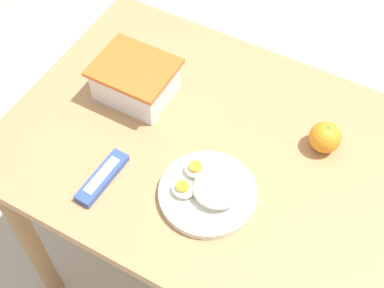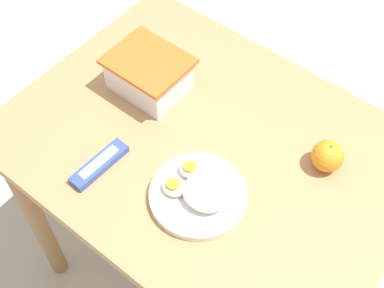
% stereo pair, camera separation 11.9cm
% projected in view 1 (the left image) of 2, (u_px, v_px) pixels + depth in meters
% --- Properties ---
extents(ground_plane, '(10.00, 10.00, 0.00)m').
position_uv_depth(ground_plane, '(201.00, 272.00, 1.85)').
color(ground_plane, '#B2A899').
extents(table, '(0.92, 0.69, 0.77)m').
position_uv_depth(table, '(205.00, 173.00, 1.34)').
color(table, '#AD7F51').
rests_on(table, ground_plane).
extents(food_container, '(0.19, 0.15, 0.10)m').
position_uv_depth(food_container, '(136.00, 82.00, 1.29)').
color(food_container, white).
rests_on(food_container, table).
extents(orange_fruit, '(0.07, 0.07, 0.07)m').
position_uv_depth(orange_fruit, '(325.00, 137.00, 1.20)').
color(orange_fruit, orange).
rests_on(orange_fruit, table).
extents(rice_plate, '(0.21, 0.21, 0.06)m').
position_uv_depth(rice_plate, '(208.00, 191.00, 1.13)').
color(rice_plate, silver).
rests_on(rice_plate, table).
extents(candy_bar, '(0.05, 0.15, 0.02)m').
position_uv_depth(candy_bar, '(102.00, 177.00, 1.16)').
color(candy_bar, '#334C9E').
rests_on(candy_bar, table).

